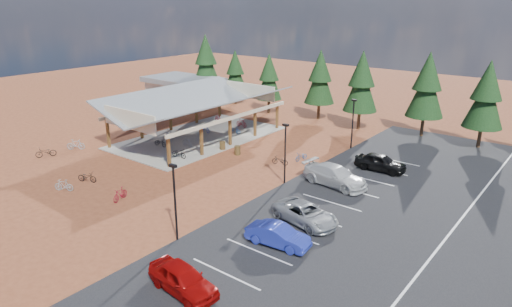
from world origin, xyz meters
The scene contains 37 objects.
ground centered at (0.00, 0.00, 0.00)m, with size 140.00×140.00×0.00m, color brown.
asphalt_lot centered at (18.50, 3.00, 0.02)m, with size 27.00×44.00×0.04m, color black.
concrete_pad centered at (-10.00, 7.00, 0.05)m, with size 10.60×18.60×0.10m, color gray.
bike_pavilion centered at (-10.00, 7.00, 3.82)m, with size 11.65×19.40×4.97m.
outbuilding centered at (-24.00, 18.00, 2.03)m, with size 11.00×7.00×3.90m.
lamp_post_0 centered at (5.00, -10.00, 2.98)m, with size 0.50×0.25×5.14m.
lamp_post_1 centered at (5.00, 2.00, 2.98)m, with size 0.50×0.25×5.14m.
lamp_post_2 centered at (5.00, 14.00, 2.98)m, with size 0.50×0.25×5.14m.
trash_bin_0 centered at (-5.02, 5.37, 0.45)m, with size 0.60×0.60×0.90m, color #4C391B.
trash_bin_1 centered at (-2.91, 5.23, 0.45)m, with size 0.60×0.60×0.90m, color #4C391B.
pine_0 centered at (-23.12, 21.90, 5.98)m, with size 4.20×4.20×9.79m.
pine_1 centered at (-18.11, 22.72, 4.78)m, with size 3.36×3.36×7.82m.
pine_2 centered at (-10.90, 21.15, 4.86)m, with size 3.41×3.41×7.95m.
pine_3 centered at (-3.91, 22.42, 5.37)m, with size 3.77×3.77×8.79m.
pine_4 centered at (2.24, 21.29, 5.61)m, with size 3.94×3.94×9.18m.
pine_5 centered at (9.15, 22.94, 5.74)m, with size 4.04×4.04×9.40m.
pine_6 centered at (15.24, 22.40, 5.52)m, with size 3.88×3.88×9.03m.
bike_0 centered at (-10.76, 2.12, 0.52)m, with size 0.56×1.61×0.85m, color black.
bike_1 centered at (-12.24, 4.67, 0.57)m, with size 0.44×1.57×0.95m, color #9EA1A7.
bike_2 centered at (-10.79, 8.79, 0.55)m, with size 0.59×1.70×0.89m, color #1E2C97.
bike_3 centered at (-12.83, 13.21, 0.57)m, with size 0.44×1.55×0.93m, color maroon.
bike_4 centered at (-6.55, 0.82, 0.55)m, with size 0.60×1.72×0.90m, color black.
bike_5 centered at (-8.55, 3.83, 0.55)m, with size 0.43×1.51×0.91m, color #91949A.
bike_6 centered at (-7.79, 10.43, 0.53)m, with size 0.56×1.62×0.85m, color #13469B.
bike_7 centered at (-8.95, 13.09, 0.60)m, with size 0.47×1.65×0.99m, color maroon.
bike_8 centered at (-17.13, -6.83, 0.49)m, with size 0.66×1.88×0.99m, color black.
bike_9 centered at (-16.92, -3.76, 0.55)m, with size 0.52×1.83×1.10m, color #95979D.
bike_11 centered at (-2.94, -8.54, 0.51)m, with size 0.48×1.70×1.02m, color maroon.
bike_12 centered at (-8.23, -8.01, 0.45)m, with size 0.60×1.73×0.91m, color black.
bike_13 centered at (-8.01, -10.23, 0.49)m, with size 0.46×1.63×0.98m, color #9FA4A7.
bike_14 centered at (3.00, 7.68, 0.40)m, with size 0.54×1.54×0.81m, color #1C4D8C.
bike_16 centered at (2.09, 5.45, 0.41)m, with size 0.55×1.57×0.82m, color black.
car_0 centered at (9.35, -13.56, 0.79)m, with size 1.78×4.41×1.50m, color #930806.
car_1 centered at (10.48, -6.63, 0.72)m, with size 1.43×4.10×1.35m, color #202D9F.
car_2 centered at (10.20, -3.00, 0.73)m, with size 2.28×4.95×1.38m, color gray.
car_3 centered at (8.51, 4.19, 0.86)m, with size 2.29×5.64×1.64m, color #BDBDBD.
car_4 centered at (10.05, 9.70, 0.81)m, with size 1.81×4.51×1.54m, color black.
Camera 1 is at (24.94, -27.21, 14.61)m, focal length 32.00 mm.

